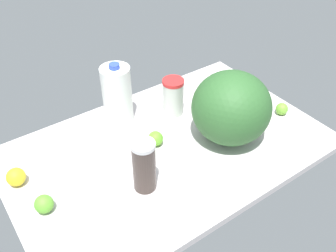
{
  "coord_description": "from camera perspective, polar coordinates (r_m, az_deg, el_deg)",
  "views": [
    {
      "loc": [
        61.43,
        87.0,
        99.51
      ],
      "look_at": [
        0.0,
        0.0,
        13.0
      ],
      "focal_mm": 40.0,
      "sensor_mm": 36.0,
      "label": 1
    }
  ],
  "objects": [
    {
      "name": "countertop",
      "position": [
        1.45,
        0.0,
        -3.54
      ],
      "size": [
        120.0,
        76.0,
        3.0
      ],
      "primitive_type": "cube",
      "color": "silver",
      "rests_on": "ground"
    },
    {
      "name": "shaker_bottle",
      "position": [
        1.22,
        -3.66,
        -6.07
      ],
      "size": [
        7.94,
        7.94,
        19.6
      ],
      "color": "#3F332E",
      "rests_on": "countertop"
    },
    {
      "name": "watermelon",
      "position": [
        1.41,
        9.61,
        2.75
      ],
      "size": [
        29.92,
        29.92,
        27.9
      ],
      "primitive_type": "ellipsoid",
      "color": "#2F612D",
      "rests_on": "countertop"
    },
    {
      "name": "milk_jug",
      "position": [
        1.51,
        -7.76,
        4.74
      ],
      "size": [
        11.84,
        11.84,
        26.25
      ],
      "color": "white",
      "rests_on": "countertop"
    },
    {
      "name": "tumbler_cup",
      "position": [
        1.56,
        0.78,
        4.49
      ],
      "size": [
        8.98,
        8.98,
        16.12
      ],
      "color": "silver",
      "rests_on": "countertop"
    },
    {
      "name": "lime_far_back",
      "position": [
        1.27,
        -18.37,
        -11.22
      ],
      "size": [
        6.1,
        6.1,
        6.1
      ],
      "primitive_type": "sphere",
      "color": "#61B333",
      "rests_on": "countertop"
    },
    {
      "name": "lime_beside_bowl",
      "position": [
        1.65,
        16.95,
        2.51
      ],
      "size": [
        5.14,
        5.14,
        5.14
      ],
      "primitive_type": "sphere",
      "color": "#6FB535",
      "rests_on": "countertop"
    },
    {
      "name": "lemon_loose",
      "position": [
        1.38,
        -22.16,
        -7.2
      ],
      "size": [
        6.48,
        6.48,
        6.48
      ],
      "primitive_type": "sphere",
      "color": "yellow",
      "rests_on": "countertop"
    },
    {
      "name": "lime_near_front",
      "position": [
        1.43,
        -1.92,
        -1.94
      ],
      "size": [
        5.86,
        5.86,
        5.86
      ],
      "primitive_type": "sphere",
      "color": "#66B92D",
      "rests_on": "countertop"
    }
  ]
}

